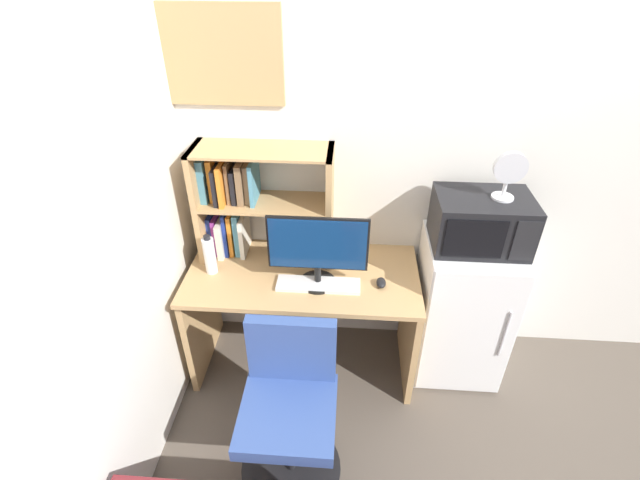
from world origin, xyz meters
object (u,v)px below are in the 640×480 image
(water_bottle, at_px, (210,255))
(monitor, at_px, (318,248))
(mini_fridge, at_px, (461,308))
(microwave, at_px, (481,222))
(computer_mouse, at_px, (381,283))
(desk_chair, at_px, (290,415))
(desk_fan, at_px, (509,173))
(hutch_bookshelf, at_px, (246,200))
(keyboard, at_px, (318,285))
(wall_corkboard, at_px, (222,56))

(water_bottle, bearing_deg, monitor, -5.63)
(mini_fridge, relative_size, microwave, 1.88)
(computer_mouse, relative_size, mini_fridge, 0.09)
(mini_fridge, relative_size, desk_chair, 1.06)
(desk_fan, bearing_deg, computer_mouse, -166.22)
(mini_fridge, distance_m, microwave, 0.60)
(hutch_bookshelf, relative_size, keyboard, 1.67)
(hutch_bookshelf, height_order, monitor, hutch_bookshelf)
(computer_mouse, height_order, microwave, microwave)
(desk_fan, height_order, wall_corkboard, wall_corkboard)
(hutch_bookshelf, height_order, mini_fridge, hutch_bookshelf)
(computer_mouse, xyz_separation_m, microwave, (0.50, 0.15, 0.32))
(wall_corkboard, bearing_deg, computer_mouse, -24.61)
(monitor, distance_m, microwave, 0.86)
(microwave, bearing_deg, mini_fridge, -90.19)
(keyboard, relative_size, desk_fan, 1.79)
(water_bottle, distance_m, wall_corkboard, 1.04)
(monitor, bearing_deg, mini_fridge, 9.88)
(mini_fridge, height_order, wall_corkboard, wall_corkboard)
(microwave, distance_m, wall_corkboard, 1.56)
(hutch_bookshelf, relative_size, desk_fan, 3.00)
(water_bottle, relative_size, wall_corkboard, 0.39)
(hutch_bookshelf, xyz_separation_m, mini_fridge, (1.27, -0.13, -0.61))
(monitor, distance_m, wall_corkboard, 1.07)
(water_bottle, distance_m, desk_fan, 1.61)
(hutch_bookshelf, height_order, water_bottle, hutch_bookshelf)
(computer_mouse, relative_size, water_bottle, 0.35)
(mini_fridge, relative_size, desk_fan, 3.64)
(computer_mouse, relative_size, wall_corkboard, 0.14)
(water_bottle, xyz_separation_m, wall_corkboard, (0.10, 0.33, 0.98))
(computer_mouse, xyz_separation_m, water_bottle, (-0.95, 0.06, 0.09))
(monitor, height_order, desk_chair, monitor)
(microwave, bearing_deg, hutch_bookshelf, 174.38)
(hutch_bookshelf, relative_size, wall_corkboard, 1.24)
(wall_corkboard, bearing_deg, water_bottle, -107.02)
(desk_fan, distance_m, wall_corkboard, 1.52)
(wall_corkboard, bearing_deg, monitor, -37.82)
(hutch_bookshelf, distance_m, computer_mouse, 0.88)
(mini_fridge, xyz_separation_m, desk_fan, (0.08, -0.00, 0.88))
(computer_mouse, bearing_deg, mini_fridge, 16.09)
(microwave, bearing_deg, wall_corkboard, 169.90)
(water_bottle, height_order, mini_fridge, water_bottle)
(mini_fridge, xyz_separation_m, microwave, (0.00, 0.00, 0.60))
(computer_mouse, xyz_separation_m, desk_chair, (-0.43, -0.60, -0.36))
(monitor, bearing_deg, desk_fan, 8.91)
(desk_fan, relative_size, desk_chair, 0.29)
(monitor, xyz_separation_m, computer_mouse, (0.34, 0.00, -0.21))
(keyboard, bearing_deg, mini_fridge, 11.68)
(monitor, distance_m, mini_fridge, 0.99)
(hutch_bookshelf, height_order, desk_chair, hutch_bookshelf)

